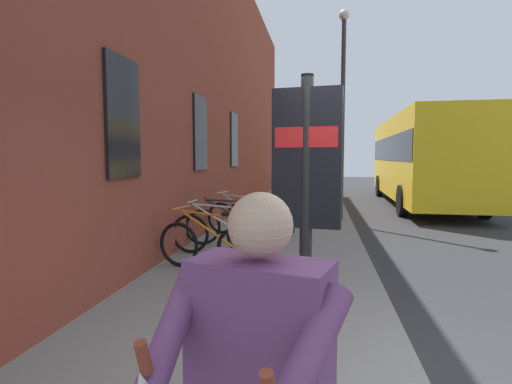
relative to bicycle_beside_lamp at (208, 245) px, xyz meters
name	(u,v)px	position (x,y,z in m)	size (l,w,h in m)	color
ground	(407,244)	(3.10, -3.59, -0.51)	(60.00, 60.00, 0.00)	#2D2D30
sidewalk_pavement	(288,223)	(5.10, -0.84, -0.45)	(24.00, 3.50, 0.12)	gray
station_facade	(223,87)	(6.09, 1.21, 3.48)	(22.00, 0.65, 7.98)	brown
bicycle_beside_lamp	(208,245)	(0.00, 0.00, 0.00)	(0.59, 1.73, 0.97)	black
bicycle_by_door	(218,233)	(1.01, 0.09, 0.00)	(0.48, 1.77, 0.97)	black
bicycle_nearest_sign	(229,225)	(1.89, 0.09, 0.00)	(0.60, 1.73, 0.97)	black
bicycle_far_end	(241,218)	(2.82, 0.03, 0.00)	(0.69, 1.70, 0.97)	black
transit_info_sign	(306,178)	(-2.79, -1.61, 1.21)	(0.16, 0.56, 2.40)	black
city_bus	(422,156)	(10.64, -5.59, 1.41)	(10.58, 2.90, 3.35)	yellow
pedestrian_crossing_street	(289,192)	(3.36, -1.01, 0.55)	(0.37, 0.56, 1.54)	#26262D
tourist_with_hotdogs	(258,378)	(-4.72, -1.52, 0.63)	(0.66, 0.65, 1.65)	brown
street_lamp	(343,99)	(5.50, -2.29, 2.96)	(0.28, 0.28, 5.72)	#333338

